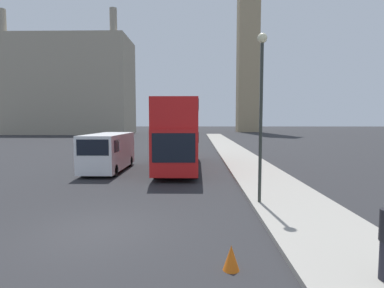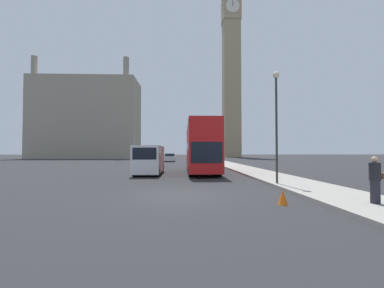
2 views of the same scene
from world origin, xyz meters
name	(u,v)px [view 1 (image 1 of 2)]	position (x,y,z in m)	size (l,w,h in m)	color
ground_plane	(96,231)	(0.00, 0.00, 0.00)	(300.00, 300.00, 0.00)	#28282B
sidewalk_strip	(323,230)	(6.60, 0.00, 0.07)	(3.19, 120.00, 0.15)	#9E998E
clock_tower	(249,3)	(16.93, 76.21, 35.17)	(6.10, 6.27, 68.59)	tan
building_block_distant	(70,87)	(-27.17, 62.69, 11.17)	(28.37, 12.91, 27.17)	#9E937F
red_double_decker_bus	(180,131)	(1.77, 11.69, 2.49)	(2.53, 10.45, 4.44)	red
white_van	(108,151)	(-2.70, 10.33, 1.28)	(2.09, 5.83, 2.37)	white
street_lamp	(261,94)	(5.32, 2.70, 4.20)	(0.36, 0.36, 6.24)	#2D332D
parked_sedan	(163,137)	(-2.31, 37.04, 0.70)	(1.87, 4.47, 1.54)	silver
traffic_cone	(231,258)	(3.70, -2.23, 0.28)	(0.36, 0.36, 0.55)	orange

